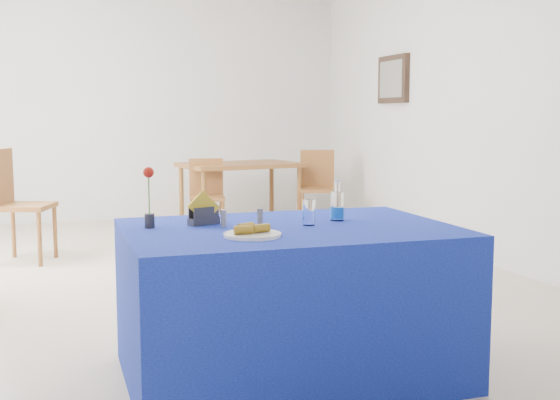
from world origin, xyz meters
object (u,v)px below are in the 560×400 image
object	(u,v)px
blue_table	(289,302)
chair_win_b	(14,197)
chair_bg_left	(207,191)
water_bottle	(337,207)
chair_bg_right	(317,183)
oak_table	(240,169)
plate	(252,235)

from	to	relation	value
blue_table	chair_win_b	distance (m)	3.67
chair_bg_left	blue_table	bearing A→B (deg)	-87.59
water_bottle	chair_bg_right	distance (m)	4.59
blue_table	oak_table	world-z (taller)	blue_table
water_bottle	chair_win_b	distance (m)	3.69
plate	chair_win_b	world-z (taller)	chair_win_b
water_bottle	plate	bearing A→B (deg)	-148.93
water_bottle	chair_bg_right	xyz separation A→B (m)	(1.55, 4.31, -0.31)
blue_table	chair_win_b	bearing A→B (deg)	113.10
water_bottle	chair_bg_right	bearing A→B (deg)	70.22
oak_table	chair_bg_left	world-z (taller)	chair_bg_left
oak_table	plate	bearing A→B (deg)	-104.12
water_bottle	chair_bg_left	distance (m)	4.16
plate	oak_table	world-z (taller)	plate
blue_table	chair_win_b	size ratio (longest dim) A/B	1.58
blue_table	oak_table	bearing A→B (deg)	78.15
chair_bg_right	blue_table	bearing A→B (deg)	-93.09
water_bottle	chair_bg_right	size ratio (longest dim) A/B	0.24
blue_table	water_bottle	xyz separation A→B (m)	(0.30, 0.12, 0.45)
blue_table	chair_bg_left	size ratio (longest dim) A/B	1.92
chair_bg_left	oak_table	bearing A→B (deg)	49.36
plate	oak_table	xyz separation A→B (m)	(1.23, 4.89, -0.09)
oak_table	chair_bg_left	xyz separation A→B (m)	(-0.49, -0.41, -0.20)
chair_bg_right	chair_win_b	bearing A→B (deg)	-142.58
chair_bg_left	chair_bg_right	distance (m)	1.37
blue_table	water_bottle	world-z (taller)	water_bottle
chair_bg_right	water_bottle	bearing A→B (deg)	-90.16
plate	oak_table	distance (m)	5.04
blue_table	chair_win_b	xyz separation A→B (m)	(-1.44, 3.37, 0.20)
plate	oak_table	size ratio (longest dim) A/B	0.18
blue_table	oak_table	size ratio (longest dim) A/B	1.10
blue_table	chair_bg_right	world-z (taller)	chair_bg_right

